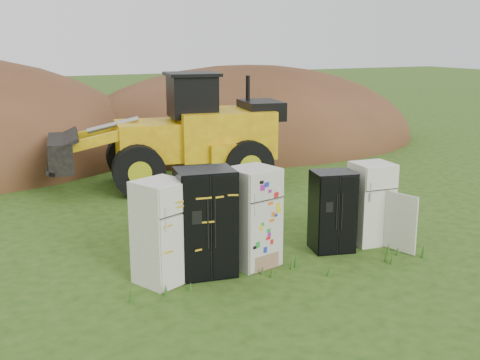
{
  "coord_description": "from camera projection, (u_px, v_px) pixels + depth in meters",
  "views": [
    {
      "loc": [
        -5.53,
        -9.62,
        4.24
      ],
      "look_at": [
        0.17,
        2.0,
        1.16
      ],
      "focal_mm": 45.0,
      "sensor_mm": 36.0,
      "label": 1
    }
  ],
  "objects": [
    {
      "name": "ground",
      "position": [
        277.0,
        259.0,
        11.75
      ],
      "size": [
        120.0,
        120.0,
        0.0
      ],
      "primitive_type": "plane",
      "color": "#284612",
      "rests_on": "ground"
    },
    {
      "name": "dirt_mound_right",
      "position": [
        246.0,
        141.0,
        25.26
      ],
      "size": [
        15.0,
        11.0,
        6.28
      ],
      "primitive_type": "ellipsoid",
      "color": "#452916",
      "rests_on": "ground"
    },
    {
      "name": "fridge_black_right",
      "position": [
        332.0,
        211.0,
        12.13
      ],
      "size": [
        0.96,
        0.86,
        1.63
      ],
      "primitive_type": null,
      "rotation": [
        0.0,
        0.0,
        -0.24
      ],
      "color": "black",
      "rests_on": "ground"
    },
    {
      "name": "fridge_sticker",
      "position": [
        252.0,
        217.0,
        11.3
      ],
      "size": [
        1.0,
        0.95,
        1.89
      ],
      "primitive_type": null,
      "rotation": [
        0.0,
        0.0,
        0.23
      ],
      "color": "silver",
      "rests_on": "ground"
    },
    {
      "name": "fridge_leftmost",
      "position": [
        162.0,
        232.0,
        10.5
      ],
      "size": [
        1.05,
        1.04,
        1.84
      ],
      "primitive_type": null,
      "rotation": [
        0.0,
        0.0,
        0.41
      ],
      "color": "white",
      "rests_on": "ground"
    },
    {
      "name": "fridge_black_side",
      "position": [
        205.0,
        222.0,
        10.85
      ],
      "size": [
        1.14,
        0.96,
        1.96
      ],
      "primitive_type": null,
      "rotation": [
        0.0,
        0.0,
        -0.16
      ],
      "color": "black",
      "rests_on": "ground"
    },
    {
      "name": "fridge_open_door",
      "position": [
        371.0,
        203.0,
        12.55
      ],
      "size": [
        0.84,
        0.79,
        1.72
      ],
      "primitive_type": null,
      "rotation": [
        0.0,
        0.0,
        -0.1
      ],
      "color": "white",
      "rests_on": "ground"
    },
    {
      "name": "wheel_loader",
      "position": [
        165.0,
        130.0,
        17.27
      ],
      "size": [
        7.09,
        3.84,
        3.25
      ],
      "primitive_type": null,
      "rotation": [
        0.0,
        0.0,
        -0.17
      ],
      "color": "yellow",
      "rests_on": "ground"
    }
  ]
}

